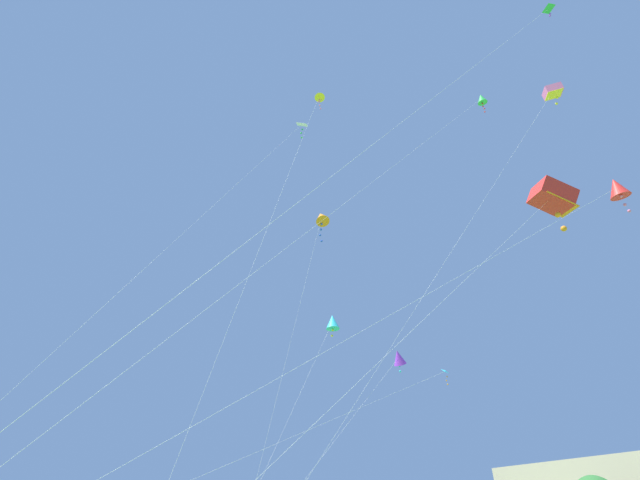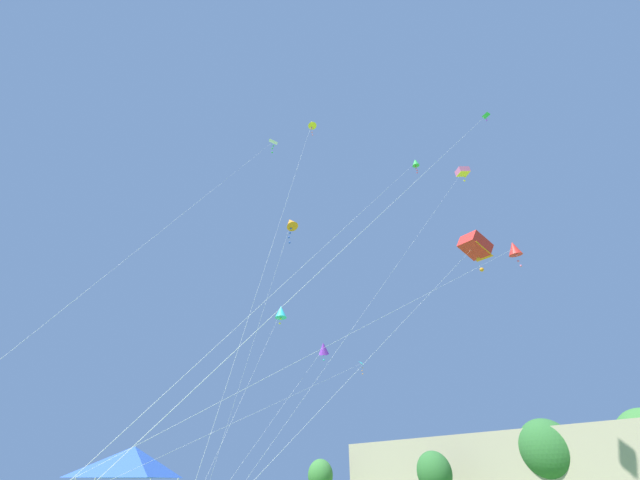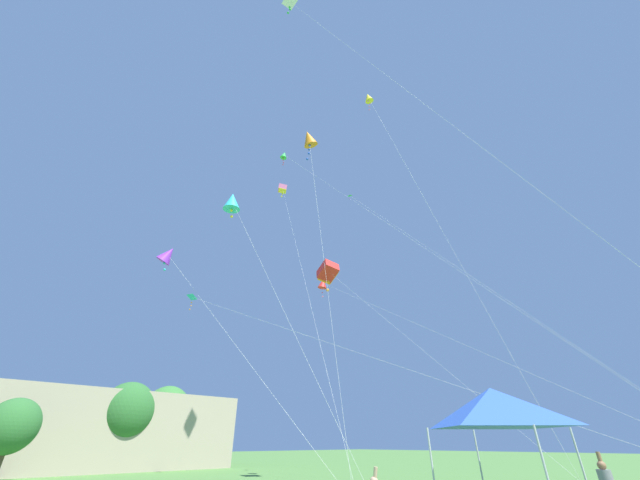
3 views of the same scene
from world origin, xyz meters
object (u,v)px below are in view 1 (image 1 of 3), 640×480
at_px(kite_red_box_6, 552,198).
at_px(kite_green_diamond_9, 481,99).
at_px(kite_white_delta_8, 301,126).
at_px(kite_red_diamond_7, 616,188).
at_px(kite_green_delta_1, 538,17).
at_px(kite_purple_diamond_2, 399,358).
at_px(kite_cyan_delta_4, 435,376).
at_px(kite_pink_box_5, 552,92).
at_px(kite_yellow_diamond_0, 319,96).
at_px(kite_cyan_diamond_10, 332,322).
at_px(kite_orange_diamond_3, 321,218).

distance_m(kite_red_box_6, kite_green_diamond_9, 12.91).
bearing_deg(kite_white_delta_8, kite_red_diamond_7, 39.01).
xyz_separation_m(kite_green_delta_1, kite_purple_diamond_2, (-17.09, 0.07, -12.31)).
xyz_separation_m(kite_cyan_delta_4, kite_green_diamond_9, (6.85, 2.29, 17.63)).
height_order(kite_cyan_delta_4, kite_pink_box_5, kite_pink_box_5).
bearing_deg(kite_red_diamond_7, kite_green_diamond_9, -178.26).
distance_m(kite_yellow_diamond_0, kite_pink_box_5, 15.76).
relative_size(kite_purple_diamond_2, kite_pink_box_5, 0.46).
height_order(kite_cyan_delta_4, kite_green_diamond_9, kite_green_diamond_9).
height_order(kite_red_box_6, kite_red_diamond_7, kite_red_box_6).
bearing_deg(kite_cyan_diamond_10, kite_cyan_delta_4, 70.02).
bearing_deg(kite_red_box_6, kite_cyan_delta_4, -178.41).
distance_m(kite_yellow_diamond_0, kite_green_diamond_9, 12.05).
bearing_deg(kite_green_diamond_9, kite_cyan_diamond_10, -138.28).
height_order(kite_yellow_diamond_0, kite_green_delta_1, kite_green_delta_1).
relative_size(kite_green_delta_1, kite_white_delta_8, 0.85).
height_order(kite_white_delta_8, kite_cyan_diamond_10, kite_white_delta_8).
distance_m(kite_purple_diamond_2, kite_red_diamond_7, 15.95).
bearing_deg(kite_red_diamond_7, kite_purple_diamond_2, -168.54).
bearing_deg(kite_white_delta_8, kite_orange_diamond_3, 18.39).
height_order(kite_orange_diamond_3, kite_cyan_delta_4, kite_orange_diamond_3).
bearing_deg(kite_pink_box_5, kite_cyan_delta_4, -148.34).
bearing_deg(kite_cyan_diamond_10, kite_green_delta_1, 16.99).
xyz_separation_m(kite_yellow_diamond_0, kite_green_diamond_9, (1.25, 11.60, 3.04)).
height_order(kite_red_diamond_7, kite_cyan_diamond_10, kite_red_diamond_7).
relative_size(kite_orange_diamond_3, kite_cyan_diamond_10, 1.41).
bearing_deg(kite_red_box_6, kite_white_delta_8, -143.77).
bearing_deg(kite_cyan_delta_4, kite_orange_diamond_3, -79.99).
height_order(kite_purple_diamond_2, kite_red_box_6, kite_red_box_6).
bearing_deg(kite_cyan_diamond_10, kite_purple_diamond_2, 99.81).
xyz_separation_m(kite_orange_diamond_3, kite_cyan_diamond_10, (-3.40, 1.97, -5.37)).
bearing_deg(kite_green_diamond_9, kite_green_delta_1, -22.24).
height_order(kite_purple_diamond_2, kite_red_diamond_7, kite_red_diamond_7).
relative_size(kite_green_delta_1, kite_red_box_6, 1.44).
height_order(kite_pink_box_5, kite_red_diamond_7, kite_pink_box_5).
bearing_deg(kite_green_delta_1, kite_white_delta_8, -153.17).
bearing_deg(kite_red_box_6, kite_cyan_diamond_10, -155.11).
xyz_separation_m(kite_yellow_diamond_0, kite_cyan_diamond_10, (-7.66, 3.65, -11.20)).
bearing_deg(kite_cyan_delta_4, kite_red_box_6, 1.59).
height_order(kite_green_delta_1, kite_red_diamond_7, kite_green_delta_1).
xyz_separation_m(kite_cyan_delta_4, kite_cyan_diamond_10, (-2.06, -5.66, 3.39)).
bearing_deg(kite_pink_box_5, kite_yellow_diamond_0, -104.22).
bearing_deg(kite_red_diamond_7, kite_white_delta_8, -140.99).
bearing_deg(kite_purple_diamond_2, kite_green_delta_1, -0.23).
relative_size(kite_yellow_diamond_0, kite_pink_box_5, 0.92).
bearing_deg(kite_yellow_diamond_0, kite_purple_diamond_2, 134.53).
height_order(kite_green_delta_1, kite_purple_diamond_2, kite_green_delta_1).
relative_size(kite_cyan_delta_4, kite_red_box_6, 1.36).
bearing_deg(kite_green_diamond_9, kite_purple_diamond_2, -163.37).
bearing_deg(kite_pink_box_5, kite_purple_diamond_2, -152.44).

